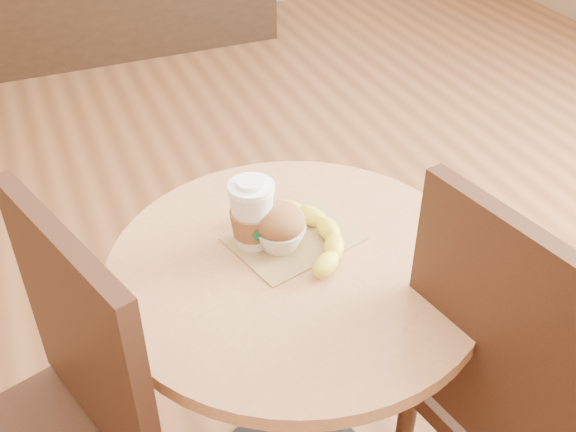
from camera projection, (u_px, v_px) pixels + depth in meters
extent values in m
cylinder|color=black|center=(295.00, 390.00, 1.50)|extent=(0.07, 0.07, 0.72)
cylinder|color=#B17C51|center=(296.00, 267.00, 1.29)|extent=(0.72, 0.72, 0.03)
cube|color=#371F13|center=(83.00, 338.00, 1.12)|extent=(0.16, 0.40, 0.45)
cube|color=#371F13|center=(548.00, 402.00, 1.33)|extent=(0.51, 0.51, 0.04)
cylinder|color=#371F13|center=(515.00, 380.00, 1.68)|extent=(0.04, 0.04, 0.49)
cube|color=#371F13|center=(505.00, 347.00, 1.08)|extent=(0.10, 0.42, 0.46)
cube|color=olive|center=(294.00, 238.00, 1.33)|extent=(0.28, 0.23, 0.00)
cylinder|color=white|center=(251.00, 187.00, 1.24)|extent=(0.09, 0.09, 0.01)
cylinder|color=white|center=(251.00, 183.00, 1.24)|extent=(0.06, 0.06, 0.01)
cylinder|color=#074B2F|center=(261.00, 235.00, 1.26)|extent=(0.03, 0.00, 0.03)
ellipsoid|color=brown|center=(279.00, 221.00, 1.28)|extent=(0.10, 0.10, 0.07)
ellipsoid|color=beige|center=(279.00, 212.00, 1.26)|extent=(0.04, 0.04, 0.02)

